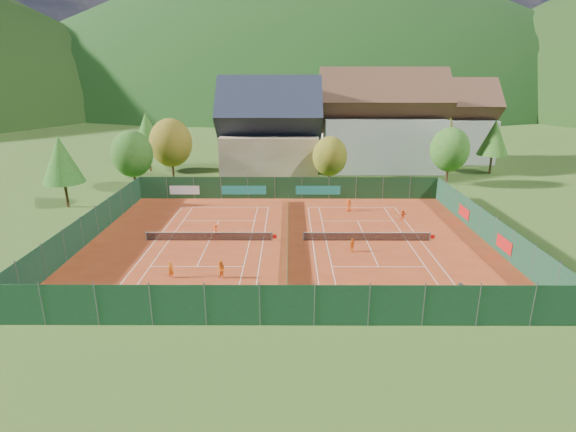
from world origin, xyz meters
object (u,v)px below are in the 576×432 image
at_px(player_right_far_b, 403,215).
at_px(player_right_far_a, 349,205).
at_px(ball_hopper, 461,286).
at_px(player_right_near, 352,245).
at_px(chalet, 270,136).
at_px(player_left_mid, 221,270).
at_px(player_left_near, 171,270).
at_px(player_left_far, 216,231).
at_px(hotel_block_a, 381,127).
at_px(hotel_block_b, 446,126).

bearing_deg(player_right_far_b, player_right_far_a, -50.74).
relative_size(ball_hopper, player_right_near, 0.58).
relative_size(ball_hopper, player_right_far_a, 0.52).
height_order(player_right_far_a, player_right_far_b, player_right_far_a).
height_order(chalet, ball_hopper, chalet).
height_order(ball_hopper, player_left_mid, player_left_mid).
distance_m(player_left_near, player_right_far_b, 27.59).
height_order(chalet, player_left_near, chalet).
bearing_deg(player_left_mid, player_right_near, 59.19).
relative_size(ball_hopper, player_left_far, 0.54).
bearing_deg(player_left_near, player_right_far_b, 2.66).
xyz_separation_m(player_right_near, player_right_far_b, (7.12, 9.72, -0.08)).
bearing_deg(player_left_near, player_left_far, 45.75).
xyz_separation_m(player_left_far, player_right_far_b, (20.68, 5.83, -0.13)).
bearing_deg(hotel_block_a, player_right_near, -104.26).
xyz_separation_m(hotel_block_b, player_right_near, (-23.90, -46.96, -5.93)).
distance_m(hotel_block_b, player_right_near, 53.03).
distance_m(hotel_block_b, player_right_far_a, 40.94).
relative_size(hotel_block_b, ball_hopper, 21.60).
distance_m(player_left_near, player_right_near, 16.76).
xyz_separation_m(chalet, player_right_far_a, (10.45, -19.67, -5.85)).
height_order(player_left_near, player_left_mid, player_left_mid).
bearing_deg(hotel_block_b, player_right_far_a, -123.81).
xyz_separation_m(hotel_block_b, player_right_far_b, (-16.78, -37.24, -6.01)).
relative_size(hotel_block_b, player_left_far, 11.70).
xyz_separation_m(chalet, ball_hopper, (16.42, -41.18, -6.07)).
bearing_deg(player_left_mid, player_left_near, -148.99).
relative_size(hotel_block_b, player_right_far_b, 14.25).
xyz_separation_m(player_left_far, player_right_far_a, (14.91, 9.41, 0.04)).
distance_m(player_left_near, player_right_far_a, 25.57).
distance_m(hotel_block_a, player_left_mid, 50.11).
bearing_deg(player_left_far, ball_hopper, 178.86).
xyz_separation_m(player_left_near, player_right_near, (15.76, 5.71, -0.03)).
bearing_deg(player_right_near, player_right_far_a, 45.07).
relative_size(chalet, player_right_near, 11.80).
bearing_deg(player_left_far, player_left_mid, 130.41).
bearing_deg(hotel_block_a, player_left_mid, -115.64).
bearing_deg(hotel_block_a, player_right_far_a, -108.41).
height_order(player_left_near, player_right_far_b, player_left_near).
distance_m(player_left_mid, player_right_far_b, 24.32).
distance_m(chalet, player_right_far_b, 28.98).
bearing_deg(player_right_far_a, ball_hopper, 81.15).
xyz_separation_m(chalet, hotel_block_b, (33.00, 14.00, -0.01)).
height_order(player_left_far, player_right_far_b, player_left_far).
height_order(chalet, player_left_mid, chalet).
bearing_deg(hotel_block_b, player_left_near, -126.98).
height_order(ball_hopper, player_right_far_b, player_right_far_b).
distance_m(player_left_mid, player_right_far_a, 23.08).
bearing_deg(player_right_near, player_right_far_b, 14.66).
bearing_deg(hotel_block_b, player_left_mid, -123.92).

